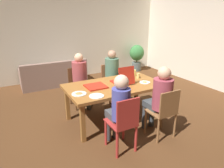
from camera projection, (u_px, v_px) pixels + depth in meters
ground_plane at (114, 119)px, 4.18m from camera, size 20.00×20.00×0.00m
back_wall at (64, 34)px, 6.46m from camera, size 6.85×0.12×2.91m
side_wall_right at (198, 35)px, 6.06m from camera, size 0.12×5.65×2.91m
dining_table at (114, 88)px, 3.95m from camera, size 1.87×1.06×0.75m
chair_0 at (165, 111)px, 3.38m from camera, size 0.42×0.39×0.89m
person_0 at (160, 96)px, 3.42m from camera, size 0.33×0.54×1.26m
chair_1 at (79, 85)px, 4.69m from camera, size 0.44×0.45×0.88m
person_1 at (80, 77)px, 4.50m from camera, size 0.33×0.50×1.24m
chair_2 at (124, 123)px, 3.04m from camera, size 0.39×0.43×0.93m
person_2 at (119, 106)px, 3.09m from camera, size 0.28×0.48×1.23m
chair_3 at (110, 81)px, 5.00m from camera, size 0.38×0.45×0.88m
person_3 at (113, 73)px, 4.80m from camera, size 0.33×0.54×1.25m
pizza_box_0 at (122, 81)px, 4.01m from camera, size 0.35×0.41×0.36m
pizza_box_1 at (96, 86)px, 3.80m from camera, size 0.37×0.37×0.03m
plate_0 at (79, 94)px, 3.47m from camera, size 0.26×0.26×0.03m
plate_1 at (122, 90)px, 3.66m from camera, size 0.22×0.22×0.01m
plate_2 at (145, 82)px, 4.05m from camera, size 0.21×0.21×0.03m
plate_3 at (96, 96)px, 3.38m from camera, size 0.25×0.25×0.01m
drinking_glass_0 at (135, 73)px, 4.46m from camera, size 0.07×0.07×0.14m
drinking_glass_1 at (138, 76)px, 4.32m from camera, size 0.06×0.06×0.10m
couch at (54, 76)px, 6.08m from camera, size 1.88×0.77×0.76m
potted_plant at (137, 55)px, 7.55m from camera, size 0.53×0.53×0.97m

